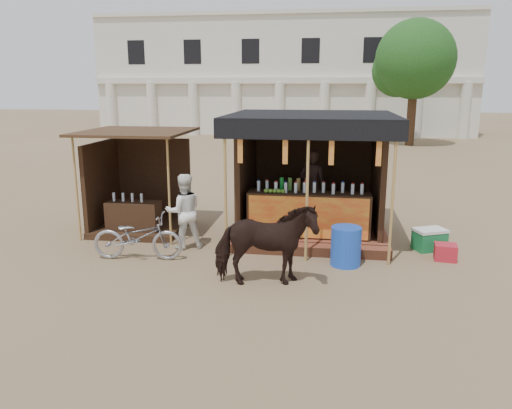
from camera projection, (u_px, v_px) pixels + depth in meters
The scene contains 11 objects.
ground at pixel (243, 288), 8.53m from camera, with size 120.00×120.00×0.00m, color #846B4C.
main_stall at pixel (310, 191), 11.39m from camera, with size 3.60×3.61×2.78m.
secondary_stall at pixel (135, 194), 11.89m from camera, with size 2.40×2.40×2.38m.
cow at pixel (265, 245), 8.51m from camera, with size 0.79×1.74×1.47m, color black.
motorbike at pixel (138, 237), 9.87m from camera, with size 0.62×1.78×0.93m, color #9B9BA3.
bystander at pixel (184, 211), 10.49m from camera, with size 0.78×0.61×1.60m, color white.
blue_barrel at pixel (346, 246), 9.56m from camera, with size 0.58×0.58×0.76m, color blue.
red_crate at pixel (445, 252), 9.89m from camera, with size 0.42×0.37×0.32m, color #AF1D2A.
cooler at pixel (430, 239), 10.48m from camera, with size 0.76×0.66×0.46m.
background_building at pixel (285, 77), 36.70m from camera, with size 26.00×7.45×8.18m.
tree at pixel (411, 62), 27.95m from camera, with size 4.50×4.40×7.00m.
Camera 1 is at (1.38, -7.85, 3.39)m, focal length 35.00 mm.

